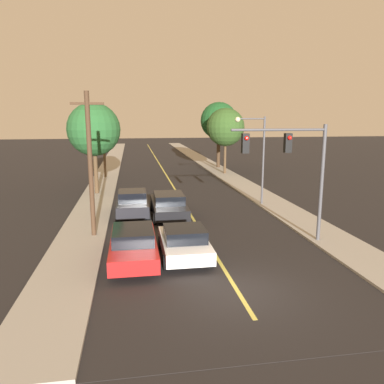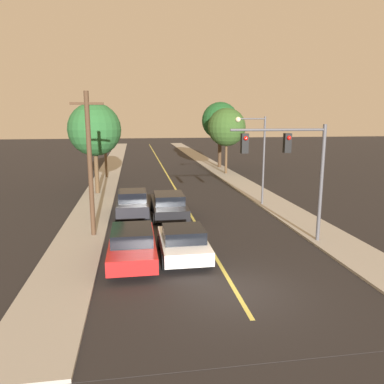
% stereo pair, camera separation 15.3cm
% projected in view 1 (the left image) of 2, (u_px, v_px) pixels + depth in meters
% --- Properties ---
extents(ground_plane, '(200.00, 200.00, 0.00)m').
position_uv_depth(ground_plane, '(237.00, 291.00, 13.39)').
color(ground_plane, black).
extents(road_surface, '(10.10, 80.00, 0.01)m').
position_uv_depth(road_surface, '(160.00, 165.00, 48.23)').
color(road_surface, black).
rests_on(road_surface, ground).
extents(sidewalk_left, '(2.50, 80.00, 0.12)m').
position_uv_depth(sidewalk_left, '(110.00, 166.00, 47.24)').
color(sidewalk_left, '#9E998E').
rests_on(sidewalk_left, ground).
extents(sidewalk_right, '(2.50, 80.00, 0.12)m').
position_uv_depth(sidewalk_right, '(208.00, 164.00, 49.20)').
color(sidewalk_right, '#9E998E').
rests_on(sidewalk_right, ground).
extents(car_near_lane_front, '(2.11, 4.04, 1.41)m').
position_uv_depth(car_near_lane_front, '(184.00, 242.00, 16.46)').
color(car_near_lane_front, white).
rests_on(car_near_lane_front, ground).
extents(car_near_lane_second, '(2.12, 5.03, 1.52)m').
position_uv_depth(car_near_lane_second, '(169.00, 205.00, 23.18)').
color(car_near_lane_second, black).
rests_on(car_near_lane_second, ground).
extents(car_outer_lane_front, '(2.06, 5.10, 1.50)m').
position_uv_depth(car_outer_lane_front, '(133.00, 243.00, 16.09)').
color(car_outer_lane_front, red).
rests_on(car_outer_lane_front, ground).
extents(car_outer_lane_second, '(2.04, 4.33, 1.63)m').
position_uv_depth(car_outer_lane_second, '(132.00, 203.00, 23.47)').
color(car_outer_lane_second, black).
rests_on(car_outer_lane_second, ground).
extents(traffic_signal_mast, '(4.66, 0.42, 5.67)m').
position_uv_depth(traffic_signal_mast, '(293.00, 159.00, 17.62)').
color(traffic_signal_mast, '#47474C').
rests_on(traffic_signal_mast, ground).
extents(streetlamp_right, '(2.15, 0.36, 6.04)m').
position_uv_depth(streetlamp_right, '(256.00, 147.00, 25.62)').
color(streetlamp_right, '#47474C').
rests_on(streetlamp_right, ground).
extents(utility_pole_left, '(1.60, 0.24, 7.25)m').
position_uv_depth(utility_pole_left, '(90.00, 162.00, 18.67)').
color(utility_pole_left, '#422D1E').
rests_on(utility_pole_left, ground).
extents(tree_left_near, '(4.12, 4.12, 7.12)m').
position_uv_depth(tree_left_near, '(94.00, 130.00, 29.07)').
color(tree_left_near, '#4C3823').
rests_on(tree_left_near, ground).
extents(tree_left_far, '(2.46, 2.46, 5.27)m').
position_uv_depth(tree_left_far, '(104.00, 137.00, 37.28)').
color(tree_left_far, '#4C3823').
rests_on(tree_left_far, ground).
extents(tree_right_near, '(4.02, 4.02, 6.97)m').
position_uv_depth(tree_right_near, '(225.00, 127.00, 39.72)').
color(tree_right_near, '#4C3823').
rests_on(tree_right_near, ground).
extents(tree_right_far, '(4.37, 4.37, 7.76)m').
position_uv_depth(tree_right_far, '(219.00, 121.00, 44.56)').
color(tree_right_far, '#3D2B1C').
rests_on(tree_right_far, ground).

